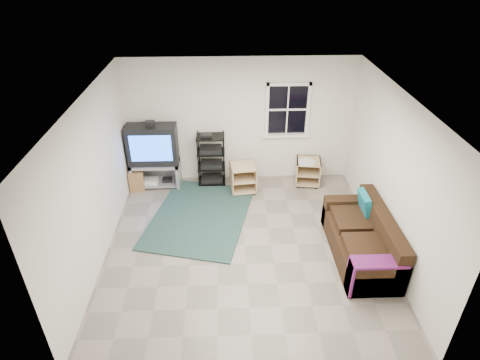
{
  "coord_description": "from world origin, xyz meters",
  "views": [
    {
      "loc": [
        -0.27,
        -5.25,
        4.47
      ],
      "look_at": [
        -0.07,
        0.4,
        1.06
      ],
      "focal_mm": 30.0,
      "sensor_mm": 36.0,
      "label": 1
    }
  ],
  "objects_px": {
    "side_table_left": "(243,176)",
    "sofa": "(363,240)",
    "av_rack": "(211,162)",
    "tv_unit": "(153,151)",
    "side_table_right": "(308,169)"
  },
  "relations": [
    {
      "from": "side_table_left",
      "to": "tv_unit",
      "type": "bearing_deg",
      "value": 171.95
    },
    {
      "from": "side_table_left",
      "to": "side_table_right",
      "type": "xyz_separation_m",
      "value": [
        1.38,
        0.22,
        0.0
      ]
    },
    {
      "from": "tv_unit",
      "to": "side_table_left",
      "type": "distance_m",
      "value": 1.88
    },
    {
      "from": "av_rack",
      "to": "tv_unit",
      "type": "bearing_deg",
      "value": -177.81
    },
    {
      "from": "av_rack",
      "to": "side_table_left",
      "type": "bearing_deg",
      "value": -25.02
    },
    {
      "from": "av_rack",
      "to": "side_table_left",
      "type": "xyz_separation_m",
      "value": [
        0.64,
        -0.3,
        -0.17
      ]
    },
    {
      "from": "side_table_right",
      "to": "av_rack",
      "type": "bearing_deg",
      "value": 177.92
    },
    {
      "from": "sofa",
      "to": "tv_unit",
      "type": "bearing_deg",
      "value": 147.4
    },
    {
      "from": "av_rack",
      "to": "side_table_right",
      "type": "xyz_separation_m",
      "value": [
        2.01,
        -0.07,
        -0.17
      ]
    },
    {
      "from": "av_rack",
      "to": "sofa",
      "type": "distance_m",
      "value": 3.45
    },
    {
      "from": "tv_unit",
      "to": "side_table_left",
      "type": "bearing_deg",
      "value": -8.05
    },
    {
      "from": "side_table_right",
      "to": "sofa",
      "type": "distance_m",
      "value": 2.35
    },
    {
      "from": "side_table_left",
      "to": "side_table_right",
      "type": "height_order",
      "value": "side_table_left"
    },
    {
      "from": "side_table_left",
      "to": "sofa",
      "type": "height_order",
      "value": "sofa"
    },
    {
      "from": "tv_unit",
      "to": "side_table_left",
      "type": "xyz_separation_m",
      "value": [
        1.8,
        -0.25,
        -0.48
      ]
    }
  ]
}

